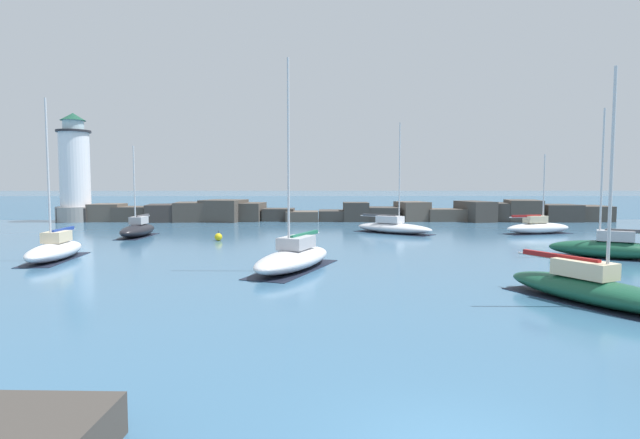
# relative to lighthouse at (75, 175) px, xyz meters

# --- Properties ---
(open_sea_beyond) EXTENTS (400.00, 116.00, 0.01)m
(open_sea_beyond) POSITION_rel_lighthouse_xyz_m (31.29, 60.66, -5.59)
(open_sea_beyond) COLOR #2D5B7F
(open_sea_beyond) RESTS_ON ground
(breakwater_jetty) EXTENTS (66.80, 7.05, 2.59)m
(breakwater_jetty) POSITION_rel_lighthouse_xyz_m (31.76, 0.58, -4.55)
(breakwater_jetty) COLOR #383330
(breakwater_jetty) RESTS_ON ground
(lighthouse) EXTENTS (4.62, 4.62, 12.99)m
(lighthouse) POSITION_rel_lighthouse_xyz_m (0.00, 0.00, 0.00)
(lighthouse) COLOR gray
(lighthouse) RESTS_ON ground
(foreground_rocks) EXTENTS (17.10, 7.44, 1.41)m
(foreground_rocks) POSITION_rel_lighthouse_xyz_m (29.03, -52.50, -5.08)
(foreground_rocks) COLOR #423D38
(foreground_rocks) RESTS_ON ground
(sailboat_moored_0) EXTENTS (5.18, 8.14, 11.04)m
(sailboat_moored_0) POSITION_rel_lighthouse_xyz_m (27.76, -33.97, -4.94)
(sailboat_moored_0) COLOR silver
(sailboat_moored_0) RESTS_ON ground
(sailboat_moored_1) EXTENTS (7.53, 6.93, 10.12)m
(sailboat_moored_1) POSITION_rel_lighthouse_xyz_m (36.16, -14.60, -5.01)
(sailboat_moored_1) COLOR silver
(sailboat_moored_1) RESTS_ON ground
(sailboat_moored_2) EXTENTS (6.72, 4.87, 9.20)m
(sailboat_moored_2) POSITION_rel_lighthouse_xyz_m (47.04, -30.28, -4.94)
(sailboat_moored_2) COLOR #195138
(sailboat_moored_2) RESTS_ON ground
(sailboat_moored_3) EXTENTS (2.14, 6.07, 7.78)m
(sailboat_moored_3) POSITION_rel_lighthouse_xyz_m (13.55, -17.40, -4.95)
(sailboat_moored_3) COLOR black
(sailboat_moored_3) RESTS_ON ground
(sailboat_moored_4) EXTENTS (6.80, 3.54, 7.23)m
(sailboat_moored_4) POSITION_rel_lighthouse_xyz_m (49.36, -15.28, -4.99)
(sailboat_moored_4) COLOR white
(sailboat_moored_4) RESTS_ON ground
(sailboat_moored_5) EXTENTS (2.50, 6.62, 9.59)m
(sailboat_moored_5) POSITION_rel_lighthouse_xyz_m (13.17, -30.46, -4.96)
(sailboat_moored_5) COLOR white
(sailboat_moored_5) RESTS_ON ground
(sailboat_moored_6) EXTENTS (5.07, 7.56, 8.86)m
(sailboat_moored_6) POSITION_rel_lighthouse_xyz_m (39.53, -41.76, -5.00)
(sailboat_moored_6) COLOR #195138
(sailboat_moored_6) RESTS_ON ground
(mooring_buoy_orange_near) EXTENTS (0.61, 0.61, 0.81)m
(mooring_buoy_orange_near) POSITION_rel_lighthouse_xyz_m (21.13, -20.52, -5.29)
(mooring_buoy_orange_near) COLOR yellow
(mooring_buoy_orange_near) RESTS_ON ground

